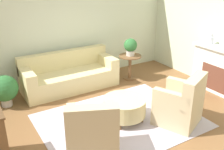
{
  "coord_description": "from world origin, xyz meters",
  "views": [
    {
      "loc": [
        -2.42,
        -3.7,
        2.77
      ],
      "look_at": [
        0.15,
        0.55,
        0.75
      ],
      "focal_mm": 42.0,
      "sensor_mm": 36.0,
      "label": 1
    }
  ],
  "objects": [
    {
      "name": "couch",
      "position": [
        -0.23,
        1.96,
        0.32
      ],
      "size": [
        2.3,
        0.89,
        0.88
      ],
      "color": "beige",
      "rests_on": "ground_plane"
    },
    {
      "name": "armchair_left",
      "position": [
        -0.94,
        -0.65,
        0.39
      ],
      "size": [
        1.0,
        0.99,
        1.0
      ],
      "color": "#C6B289",
      "rests_on": "rug"
    },
    {
      "name": "fireplace",
      "position": [
        2.75,
        -0.08,
        0.57
      ],
      "size": [
        0.44,
        1.43,
        1.1
      ],
      "color": "white",
      "rests_on": "ground_plane"
    },
    {
      "name": "side_table",
      "position": [
        1.38,
        1.66,
        0.45
      ],
      "size": [
        0.6,
        0.6,
        0.65
      ],
      "color": "brown",
      "rests_on": "ground_plane"
    },
    {
      "name": "potted_plant_on_side_table",
      "position": [
        1.38,
        1.66,
        0.91
      ],
      "size": [
        0.34,
        0.34,
        0.46
      ],
      "color": "beige",
      "rests_on": "side_table"
    },
    {
      "name": "rug",
      "position": [
        0.0,
        0.0,
        0.01
      ],
      "size": [
        3.0,
        2.29,
        0.01
      ],
      "color": "#BCB2C1",
      "rests_on": "ground_plane"
    },
    {
      "name": "ottoman_table",
      "position": [
        0.09,
        -0.01,
        0.3
      ],
      "size": [
        0.84,
        0.84,
        0.45
      ],
      "color": "beige",
      "rests_on": "rug"
    },
    {
      "name": "potted_plant_floor",
      "position": [
        -1.76,
        1.79,
        0.4
      ],
      "size": [
        0.57,
        0.57,
        0.7
      ],
      "color": "beige",
      "rests_on": "ground_plane"
    },
    {
      "name": "armchair_right",
      "position": [
        0.94,
        -0.65,
        0.39
      ],
      "size": [
        1.0,
        0.99,
        1.0
      ],
      "color": "#C6B289",
      "rests_on": "rug"
    },
    {
      "name": "wall_back",
      "position": [
        0.0,
        2.57,
        1.4
      ],
      "size": [
        9.02,
        0.12,
        2.8
      ],
      "color": "beige",
      "rests_on": "ground_plane"
    },
    {
      "name": "ground_plane",
      "position": [
        0.0,
        0.0,
        0.0
      ],
      "size": [
        16.0,
        16.0,
        0.0
      ],
      "primitive_type": "plane",
      "color": "brown"
    },
    {
      "name": "vase_mantel_near",
      "position": [
        2.73,
        0.28,
        1.19
      ],
      "size": [
        0.15,
        0.15,
        0.25
      ],
      "color": "silver",
      "rests_on": "fireplace"
    }
  ]
}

